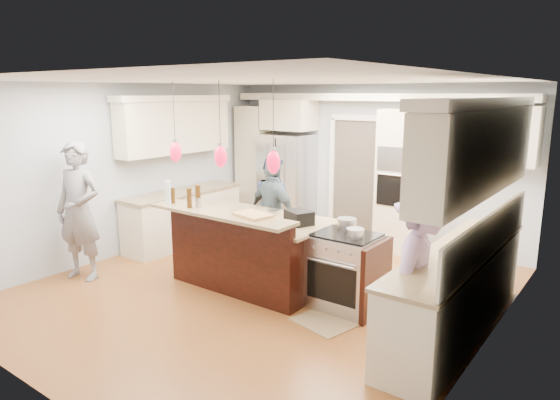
# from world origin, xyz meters

# --- Properties ---
(ground_plane) EXTENTS (6.00, 6.00, 0.00)m
(ground_plane) POSITION_xyz_m (0.00, 0.00, 0.00)
(ground_plane) COLOR #976129
(ground_plane) RESTS_ON ground
(room_shell) EXTENTS (5.54, 6.04, 2.72)m
(room_shell) POSITION_xyz_m (0.00, 0.00, 1.82)
(room_shell) COLOR #B2BCC6
(room_shell) RESTS_ON ground
(refrigerator) EXTENTS (0.90, 0.70, 1.80)m
(refrigerator) POSITION_xyz_m (-1.55, 2.64, 0.90)
(refrigerator) COLOR #B7B7BC
(refrigerator) RESTS_ON ground
(oven_column) EXTENTS (0.72, 0.69, 2.30)m
(oven_column) POSITION_xyz_m (0.75, 2.67, 1.15)
(oven_column) COLOR beige
(oven_column) RESTS_ON ground
(back_upper_cabinets) EXTENTS (5.30, 0.61, 2.54)m
(back_upper_cabinets) POSITION_xyz_m (-0.75, 2.76, 1.67)
(back_upper_cabinets) COLOR beige
(back_upper_cabinets) RESTS_ON ground
(right_counter_run) EXTENTS (0.64, 3.10, 2.51)m
(right_counter_run) POSITION_xyz_m (2.44, 0.30, 1.06)
(right_counter_run) COLOR beige
(right_counter_run) RESTS_ON ground
(left_cabinets) EXTENTS (0.64, 2.30, 2.51)m
(left_cabinets) POSITION_xyz_m (-2.44, 0.80, 1.06)
(left_cabinets) COLOR beige
(left_cabinets) RESTS_ON ground
(kitchen_island) EXTENTS (2.10, 1.46, 1.12)m
(kitchen_island) POSITION_xyz_m (-0.25, 0.07, 0.49)
(kitchen_island) COLOR black
(kitchen_island) RESTS_ON ground
(island_range) EXTENTS (0.82, 0.71, 0.92)m
(island_range) POSITION_xyz_m (1.16, 0.15, 0.46)
(island_range) COLOR #B7B7BC
(island_range) RESTS_ON ground
(pendant_lights) EXTENTS (1.75, 0.15, 1.03)m
(pendant_lights) POSITION_xyz_m (-0.25, -0.51, 1.80)
(pendant_lights) COLOR black
(pendant_lights) RESTS_ON ground
(person_bar_end) EXTENTS (0.80, 0.63, 1.92)m
(person_bar_end) POSITION_xyz_m (-2.30, -1.19, 0.96)
(person_bar_end) COLOR gray
(person_bar_end) RESTS_ON ground
(person_far_left) EXTENTS (0.78, 0.62, 1.52)m
(person_far_left) POSITION_xyz_m (-1.10, 1.60, 0.76)
(person_far_left) COLOR #27304C
(person_far_left) RESTS_ON ground
(person_far_right) EXTENTS (0.98, 0.54, 1.59)m
(person_far_right) POSITION_xyz_m (-0.50, 0.85, 0.79)
(person_far_right) COLOR #445660
(person_far_right) RESTS_ON ground
(person_range_side) EXTENTS (0.78, 1.18, 1.70)m
(person_range_side) POSITION_xyz_m (2.25, -0.32, 0.85)
(person_range_side) COLOR #B997CB
(person_range_side) RESTS_ON ground
(floor_rug) EXTENTS (0.84, 1.06, 0.01)m
(floor_rug) POSITION_xyz_m (1.21, -0.16, 0.01)
(floor_rug) COLOR #9B7D54
(floor_rug) RESTS_ON ground
(water_bottle) EXTENTS (0.09, 0.09, 0.31)m
(water_bottle) POSITION_xyz_m (-1.11, -0.62, 1.27)
(water_bottle) COLOR silver
(water_bottle) RESTS_ON kitchen_island
(beer_bottle_a) EXTENTS (0.06, 0.06, 0.21)m
(beer_bottle_a) POSITION_xyz_m (-1.09, -0.55, 1.23)
(beer_bottle_a) COLOR #42280B
(beer_bottle_a) RESTS_ON kitchen_island
(beer_bottle_b) EXTENTS (0.08, 0.08, 0.26)m
(beer_bottle_b) POSITION_xyz_m (-0.72, -0.61, 1.25)
(beer_bottle_b) COLOR #42280B
(beer_bottle_b) RESTS_ON kitchen_island
(beer_bottle_c) EXTENTS (0.08, 0.08, 0.28)m
(beer_bottle_c) POSITION_xyz_m (-0.72, -0.46, 1.26)
(beer_bottle_c) COLOR #42280B
(beer_bottle_c) RESTS_ON kitchen_island
(drink_can) EXTENTS (0.07, 0.07, 0.12)m
(drink_can) POSITION_xyz_m (-0.66, -0.51, 1.18)
(drink_can) COLOR #B7B7BC
(drink_can) RESTS_ON kitchen_island
(cutting_board) EXTENTS (0.48, 0.39, 0.03)m
(cutting_board) POSITION_xyz_m (0.21, -0.47, 1.14)
(cutting_board) COLOR tan
(cutting_board) RESTS_ON kitchen_island
(pot_large) EXTENTS (0.23, 0.23, 0.14)m
(pot_large) POSITION_xyz_m (1.03, 0.34, 0.99)
(pot_large) COLOR #B7B7BC
(pot_large) RESTS_ON island_range
(pot_small) EXTENTS (0.21, 0.21, 0.10)m
(pot_small) POSITION_xyz_m (1.28, 0.09, 0.97)
(pot_small) COLOR #B7B7BC
(pot_small) RESTS_ON island_range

